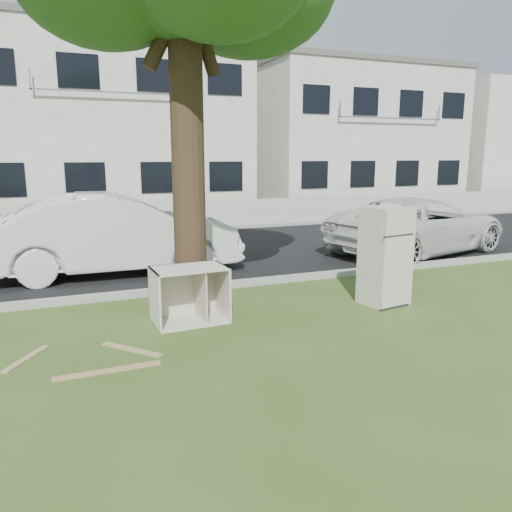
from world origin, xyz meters
name	(u,v)px	position (x,y,z in m)	size (l,w,h in m)	color
ground	(251,333)	(0.00, 0.00, 0.00)	(120.00, 120.00, 0.00)	#374B1A
road	(165,255)	(0.00, 6.00, 0.01)	(120.00, 7.00, 0.01)	black
kerb_near	(204,290)	(0.00, 2.45, 0.00)	(120.00, 0.18, 0.12)	gray
kerb_far	(142,234)	(0.00, 9.55, 0.00)	(120.00, 0.18, 0.12)	gray
sidewalk	(135,228)	(0.00, 11.00, 0.01)	(120.00, 2.80, 0.01)	gray
low_wall	(128,213)	(0.00, 12.60, 0.35)	(120.00, 0.15, 0.70)	gray
townhouse_center	(109,126)	(0.00, 17.50, 3.72)	(11.22, 8.16, 7.44)	silver
townhouse_right	(342,136)	(12.00, 17.50, 3.42)	(10.20, 8.16, 6.84)	silver
fridge	(385,256)	(2.60, 0.51, 0.82)	(0.68, 0.63, 1.64)	beige
cabinet	(190,295)	(-0.68, 0.80, 0.42)	(1.09, 0.67, 0.85)	silver
plank_a	(108,371)	(-2.02, -0.58, 0.01)	(1.23, 0.10, 0.02)	#A1804E
plank_b	(132,349)	(-1.67, -0.02, 0.01)	(0.94, 0.09, 0.02)	#9D8452
plank_c	(26,359)	(-2.92, 0.17, 0.01)	(0.83, 0.09, 0.02)	#9E8A58
car_center	(117,234)	(-1.31, 4.48, 0.84)	(1.79, 5.12, 1.69)	silver
car_right	(419,225)	(6.11, 3.91, 0.71)	(2.35, 5.10, 1.42)	silver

